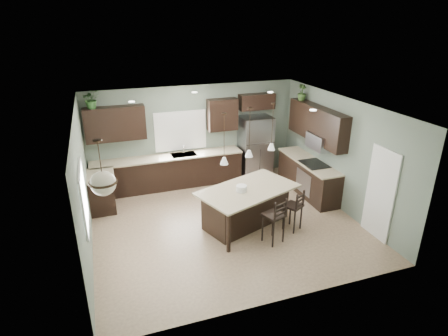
% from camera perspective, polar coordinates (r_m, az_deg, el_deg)
% --- Properties ---
extents(ground, '(6.00, 6.00, 0.00)m').
position_cam_1_polar(ground, '(8.96, 0.23, -8.42)').
color(ground, '#9E8466').
rests_on(ground, ground).
extents(pantry_door, '(0.04, 0.82, 2.04)m').
position_cam_1_polar(pantry_door, '(8.71, 22.70, -3.68)').
color(pantry_door, white).
rests_on(pantry_door, ground).
extents(window_back, '(1.35, 0.02, 1.00)m').
position_cam_1_polar(window_back, '(10.67, -6.66, 5.67)').
color(window_back, white).
rests_on(window_back, room_shell).
extents(window_left, '(0.02, 1.10, 1.00)m').
position_cam_1_polar(window_left, '(7.16, -20.73, -4.28)').
color(window_left, white).
rests_on(window_left, room_shell).
extents(left_return_cabs, '(0.60, 0.90, 0.90)m').
position_cam_1_polar(left_return_cabs, '(9.88, -18.15, -3.59)').
color(left_return_cabs, black).
rests_on(left_return_cabs, ground).
extents(left_return_countertop, '(0.66, 0.96, 0.04)m').
position_cam_1_polar(left_return_countertop, '(9.69, -18.36, -1.07)').
color(left_return_countertop, '#BCAD8E').
rests_on(left_return_countertop, left_return_cabs).
extents(back_lower_cabs, '(4.20, 0.60, 0.90)m').
position_cam_1_polar(back_lower_cabs, '(10.70, -8.41, -0.65)').
color(back_lower_cabs, black).
rests_on(back_lower_cabs, ground).
extents(back_countertop, '(4.20, 0.66, 0.04)m').
position_cam_1_polar(back_countertop, '(10.50, -8.53, 1.67)').
color(back_countertop, '#BCAD8E').
rests_on(back_countertop, back_lower_cabs).
extents(sink_inset, '(0.70, 0.45, 0.01)m').
position_cam_1_polar(sink_inset, '(10.58, -6.15, 2.04)').
color(sink_inset, gray).
rests_on(sink_inset, back_countertop).
extents(faucet, '(0.02, 0.02, 0.28)m').
position_cam_1_polar(faucet, '(10.50, -6.14, 2.73)').
color(faucet, silver).
rests_on(faucet, back_countertop).
extents(back_upper_left, '(1.55, 0.34, 0.90)m').
position_cam_1_polar(back_upper_left, '(10.20, -16.25, 6.49)').
color(back_upper_left, black).
rests_on(back_upper_left, room_shell).
extents(back_upper_right, '(0.85, 0.34, 0.90)m').
position_cam_1_polar(back_upper_right, '(10.73, -0.25, 8.13)').
color(back_upper_right, black).
rests_on(back_upper_right, room_shell).
extents(fridge_header, '(1.05, 0.34, 0.45)m').
position_cam_1_polar(fridge_header, '(11.03, 5.00, 10.05)').
color(fridge_header, black).
rests_on(fridge_header, room_shell).
extents(right_lower_cabs, '(0.60, 2.35, 0.90)m').
position_cam_1_polar(right_lower_cabs, '(10.53, 12.65, -1.35)').
color(right_lower_cabs, black).
rests_on(right_lower_cabs, ground).
extents(right_countertop, '(0.66, 2.35, 0.04)m').
position_cam_1_polar(right_countertop, '(10.34, 12.77, 1.02)').
color(right_countertop, '#BCAD8E').
rests_on(right_countertop, right_lower_cabs).
extents(cooktop, '(0.58, 0.75, 0.02)m').
position_cam_1_polar(cooktop, '(10.12, 13.58, 0.61)').
color(cooktop, black).
rests_on(cooktop, right_countertop).
extents(wall_oven_front, '(0.01, 0.72, 0.60)m').
position_cam_1_polar(wall_oven_front, '(10.17, 11.96, -2.17)').
color(wall_oven_front, gray).
rests_on(wall_oven_front, right_lower_cabs).
extents(right_upper_cabs, '(0.34, 2.35, 0.90)m').
position_cam_1_polar(right_upper_cabs, '(10.10, 14.00, 6.57)').
color(right_upper_cabs, black).
rests_on(right_upper_cabs, room_shell).
extents(microwave, '(0.40, 0.75, 0.40)m').
position_cam_1_polar(microwave, '(9.97, 14.38, 3.91)').
color(microwave, gray).
rests_on(microwave, right_upper_cabs).
extents(refrigerator, '(0.90, 0.74, 1.85)m').
position_cam_1_polar(refrigerator, '(11.20, 4.78, 3.20)').
color(refrigerator, '#9B9BA4').
rests_on(refrigerator, ground).
extents(kitchen_island, '(2.53, 1.96, 0.92)m').
position_cam_1_polar(kitchen_island, '(8.72, 3.60, -5.92)').
color(kitchen_island, black).
rests_on(kitchen_island, ground).
extents(serving_dish, '(0.24, 0.24, 0.14)m').
position_cam_1_polar(serving_dish, '(8.35, 2.68, -3.12)').
color(serving_dish, silver).
rests_on(serving_dish, kitchen_island).
extents(bar_stool_center, '(0.51, 0.51, 1.07)m').
position_cam_1_polar(bar_stool_center, '(8.10, 7.55, -7.85)').
color(bar_stool_center, black).
rests_on(bar_stool_center, ground).
extents(bar_stool_right, '(0.50, 0.50, 0.99)m').
position_cam_1_polar(bar_stool_right, '(8.64, 10.45, -6.32)').
color(bar_stool_right, black).
rests_on(bar_stool_right, ground).
extents(pendant_left, '(0.17, 0.17, 1.10)m').
position_cam_1_polar(pendant_left, '(7.58, 0.02, 4.43)').
color(pendant_left, white).
rests_on(pendant_left, room_shell).
extents(pendant_center, '(0.17, 0.17, 1.10)m').
position_cam_1_polar(pendant_center, '(8.03, 3.90, 5.39)').
color(pendant_center, silver).
rests_on(pendant_center, room_shell).
extents(pendant_right, '(0.17, 0.17, 1.10)m').
position_cam_1_polar(pendant_right, '(8.50, 7.38, 6.23)').
color(pendant_right, white).
rests_on(pendant_right, room_shell).
extents(chandelier, '(0.46, 0.46, 0.96)m').
position_cam_1_polar(chandelier, '(6.27, -18.23, 0.02)').
color(chandelier, beige).
rests_on(chandelier, room_shell).
extents(plant_back_left, '(0.49, 0.44, 0.48)m').
position_cam_1_polar(plant_back_left, '(10.01, -19.57, 9.88)').
color(plant_back_left, '#2B5826').
rests_on(plant_back_left, back_upper_left).
extents(plant_right_wall, '(0.27, 0.27, 0.43)m').
position_cam_1_polar(plant_right_wall, '(10.63, 11.78, 11.22)').
color(plant_right_wall, '#385A27').
rests_on(plant_right_wall, right_upper_cabs).
extents(room_shell, '(6.00, 6.00, 6.00)m').
position_cam_1_polar(room_shell, '(8.22, 0.25, 1.81)').
color(room_shell, slate).
rests_on(room_shell, ground).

